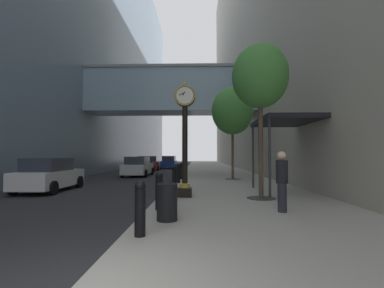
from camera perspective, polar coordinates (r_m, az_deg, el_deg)
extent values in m
plane|color=#262628|center=(30.14, -1.73, -5.80)|extent=(110.00, 110.00, 0.00)
cube|color=#9E998E|center=(33.13, 4.36, -5.37)|extent=(6.70, 80.00, 0.14)
cube|color=slate|center=(39.36, -21.67, 21.67)|extent=(9.00, 80.00, 35.47)
cube|color=#849EB2|center=(24.78, -4.19, 10.73)|extent=(15.47, 3.20, 3.68)
cube|color=gray|center=(25.30, -4.17, 15.06)|extent=(15.47, 3.40, 0.24)
cube|color=#A89E89|center=(39.24, 17.14, 26.42)|extent=(9.00, 80.00, 41.29)
cube|color=black|center=(10.94, -1.52, -10.12)|extent=(0.55, 0.55, 0.35)
cylinder|color=gold|center=(10.91, -1.52, -8.74)|extent=(0.39, 0.38, 0.18)
cylinder|color=black|center=(10.85, -1.51, -0.13)|extent=(0.22, 0.22, 3.09)
cylinder|color=black|center=(11.10, -1.50, 10.05)|extent=(0.84, 0.28, 0.84)
torus|color=gold|center=(10.95, -1.54, 10.23)|extent=(0.82, 0.05, 0.82)
cylinder|color=silver|center=(10.96, -1.54, 10.22)|extent=(0.69, 0.01, 0.69)
cylinder|color=silver|center=(11.25, -1.46, 9.89)|extent=(0.69, 0.01, 0.69)
sphere|color=gold|center=(11.22, -1.50, 12.51)|extent=(0.16, 0.16, 0.16)
cube|color=black|center=(10.97, -1.77, 10.60)|extent=(0.11, 0.01, 0.16)
cube|color=black|center=(10.97, -2.16, 10.51)|extent=(0.25, 0.01, 0.14)
cylinder|color=black|center=(5.78, -10.89, -14.02)|extent=(0.22, 0.22, 0.95)
sphere|color=black|center=(5.69, -10.85, -8.71)|extent=(0.23, 0.23, 0.23)
cylinder|color=black|center=(8.37, -6.97, -10.40)|extent=(0.22, 0.22, 0.95)
sphere|color=black|center=(8.31, -6.95, -6.74)|extent=(0.23, 0.23, 0.23)
cylinder|color=black|center=(13.64, -3.73, -7.31)|extent=(0.22, 0.22, 0.95)
sphere|color=black|center=(13.61, -3.72, -5.06)|extent=(0.23, 0.23, 0.23)
cylinder|color=black|center=(16.30, -2.91, -6.51)|extent=(0.22, 0.22, 0.95)
sphere|color=black|center=(16.27, -2.90, -4.63)|extent=(0.23, 0.23, 0.23)
cylinder|color=black|center=(18.96, -2.32, -5.94)|extent=(0.22, 0.22, 0.95)
sphere|color=black|center=(18.93, -2.31, -4.32)|extent=(0.23, 0.23, 0.23)
cylinder|color=#333335|center=(10.82, 14.40, -11.01)|extent=(1.10, 1.10, 0.02)
cylinder|color=#4C3D2D|center=(10.70, 14.29, -0.66)|extent=(0.18, 0.18, 3.91)
ellipsoid|color=#428438|center=(11.13, 14.14, 13.71)|extent=(2.16, 2.16, 2.49)
cylinder|color=#333335|center=(19.07, 8.60, -7.29)|extent=(1.10, 1.10, 0.02)
cylinder|color=brown|center=(19.00, 8.57, -1.79)|extent=(0.18, 0.18, 3.68)
ellipsoid|color=#428438|center=(19.26, 8.51, 6.94)|extent=(2.89, 2.89, 3.32)
cylinder|color=black|center=(7.01, -5.27, -12.11)|extent=(0.52, 0.52, 0.92)
cone|color=black|center=(6.94, -5.25, -7.95)|extent=(0.53, 0.53, 0.16)
cylinder|color=#23232D|center=(8.40, 18.49, -10.68)|extent=(0.28, 0.28, 0.83)
cylinder|color=black|center=(8.32, 18.42, -5.55)|extent=(0.37, 0.37, 0.67)
sphere|color=beige|center=(8.31, 18.38, -2.36)|extent=(0.25, 0.25, 0.25)
cube|color=black|center=(12.96, 18.96, 4.62)|extent=(2.40, 3.60, 0.20)
cylinder|color=#333338|center=(11.02, 16.04, -2.54)|extent=(0.10, 0.10, 3.20)
cylinder|color=#333338|center=(14.13, 12.73, -2.52)|extent=(0.10, 0.10, 3.20)
cube|color=#B7BABF|center=(23.82, -11.31, -5.15)|extent=(1.92, 4.50, 0.81)
cube|color=#282D38|center=(23.58, -11.41, -3.44)|extent=(1.68, 2.52, 0.66)
cylinder|color=black|center=(25.54, -12.61, -5.64)|extent=(0.22, 0.64, 0.64)
cylinder|color=black|center=(25.14, -8.42, -5.72)|extent=(0.22, 0.64, 0.64)
cylinder|color=black|center=(22.60, -14.53, -6.04)|extent=(0.22, 0.64, 0.64)
cylinder|color=black|center=(22.15, -9.81, -6.16)|extent=(0.22, 0.64, 0.64)
cube|color=silver|center=(15.40, -27.77, -6.47)|extent=(1.86, 4.19, 0.79)
cube|color=#282D38|center=(15.18, -28.08, -3.87)|extent=(1.61, 2.36, 0.65)
cylinder|color=black|center=(17.08, -28.21, -7.04)|extent=(0.23, 0.64, 0.64)
cylinder|color=black|center=(16.32, -22.67, -7.37)|extent=(0.23, 0.64, 0.64)
cylinder|color=black|center=(14.66, -33.50, -7.73)|extent=(0.23, 0.64, 0.64)
cylinder|color=black|center=(13.77, -27.27, -8.24)|extent=(0.23, 0.64, 0.64)
cube|color=#AD191E|center=(30.57, -9.30, -4.53)|extent=(1.80, 4.65, 0.83)
cube|color=#282D38|center=(30.33, -9.38, -3.17)|extent=(1.57, 2.61, 0.68)
cylinder|color=black|center=(32.30, -10.30, -4.97)|extent=(0.23, 0.64, 0.64)
cylinder|color=black|center=(31.98, -7.21, -5.01)|extent=(0.23, 0.64, 0.64)
cylinder|color=black|center=(29.23, -11.60, -5.23)|extent=(0.23, 0.64, 0.64)
cylinder|color=black|center=(28.88, -8.19, -5.29)|extent=(0.23, 0.64, 0.64)
cube|color=navy|center=(36.79, -4.81, -4.19)|extent=(1.89, 4.12, 0.83)
cube|color=#282D38|center=(36.57, -4.84, -3.06)|extent=(1.65, 2.32, 0.68)
cylinder|color=black|center=(38.30, -5.94, -4.59)|extent=(0.23, 0.64, 0.64)
cylinder|color=black|center=(38.09, -3.18, -4.61)|extent=(0.23, 0.64, 0.64)
cylinder|color=black|center=(35.54, -6.56, -4.75)|extent=(0.23, 0.64, 0.64)
cylinder|color=black|center=(35.32, -3.59, -4.78)|extent=(0.23, 0.64, 0.64)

